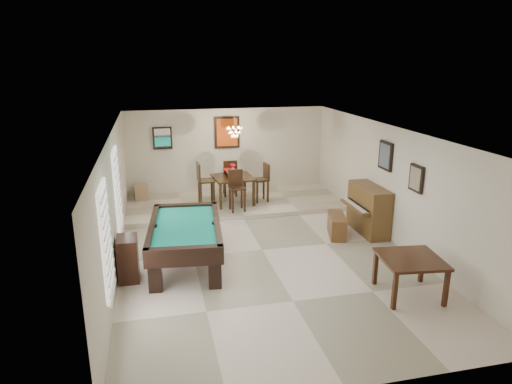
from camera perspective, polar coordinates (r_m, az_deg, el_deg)
name	(u,v)px	position (r m, az deg, el deg)	size (l,w,h in m)	color
ground_plane	(262,250)	(10.06, 0.77, -7.30)	(6.00, 9.00, 0.02)	beige
wall_back	(227,152)	(13.90, -3.63, 5.04)	(6.00, 0.04, 2.60)	silver
wall_front	(352,298)	(5.67, 11.97, -12.88)	(6.00, 0.04, 2.60)	silver
wall_left	(114,203)	(9.39, -17.28, -1.30)	(0.04, 9.00, 2.60)	silver
wall_right	(392,184)	(10.70, 16.60, 0.91)	(0.04, 9.00, 2.60)	silver
ceiling	(263,132)	(9.32, 0.84, 7.55)	(6.00, 9.00, 0.04)	white
dining_step	(235,203)	(13.02, -2.62, -1.38)	(6.00, 2.50, 0.12)	beige
window_left_front	(106,240)	(7.28, -18.21, -5.69)	(0.06, 1.00, 1.70)	white
window_left_rear	(117,190)	(9.93, -16.94, 0.29)	(0.06, 1.00, 1.70)	white
pool_table	(186,245)	(9.32, -8.78, -6.58)	(1.39, 2.56, 0.85)	black
square_table	(409,276)	(8.57, 18.60, -9.95)	(1.03, 1.03, 0.71)	black
upright_piano	(363,210)	(11.13, 13.28, -2.18)	(0.77, 1.37, 1.14)	brown
piano_bench	(337,226)	(10.91, 10.07, -4.16)	(0.35, 0.90, 0.50)	brown
apothecary_chest	(128,259)	(8.97, -15.70, -8.01)	(0.37, 0.56, 0.84)	black
dining_table	(233,188)	(12.73, -2.88, 0.55)	(1.07, 1.07, 0.88)	black
flower_vase	(233,168)	(12.58, -2.92, 3.05)	(0.15, 0.15, 0.26)	#B30F18
dining_chair_south	(237,191)	(12.03, -2.38, 0.12)	(0.40, 0.40, 1.09)	black
dining_chair_north	(230,178)	(13.41, -3.30, 1.82)	(0.40, 0.40, 1.09)	black
dining_chair_west	(206,184)	(12.55, -6.25, 0.99)	(0.44, 0.44, 1.20)	black
dining_chair_east	(260,183)	(12.83, 0.56, 1.18)	(0.40, 0.40, 1.08)	black
corner_bench	(141,192)	(13.51, -14.22, -0.01)	(0.37, 0.47, 0.42)	#9D7B55
chandelier	(234,128)	(12.48, -2.71, 7.94)	(0.44, 0.44, 0.60)	#FFE5B2
back_painting	(227,132)	(13.75, -3.65, 7.46)	(0.75, 0.06, 0.95)	#D84C14
back_mirror	(162,138)	(13.59, -11.61, 6.62)	(0.55, 0.06, 0.65)	white
right_picture_upper	(386,156)	(10.80, 15.91, 4.38)	(0.06, 0.55, 0.65)	slate
right_picture_lower	(416,178)	(9.76, 19.42, 1.61)	(0.06, 0.45, 0.55)	gray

